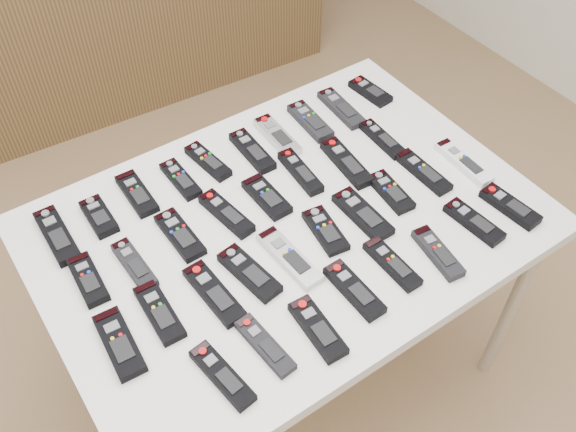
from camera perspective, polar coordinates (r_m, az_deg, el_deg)
ground at (r=2.27m, az=1.09°, el=-14.36°), size 4.00×4.00×0.00m
table at (r=1.69m, az=0.00°, el=-1.76°), size 1.25×0.88×0.78m
sideboard at (r=3.19m, az=-13.35°, el=17.71°), size 1.83×0.50×0.90m
remote_0 at (r=1.70m, az=-19.84°, el=-1.64°), size 0.06×0.19×0.02m
remote_1 at (r=1.71m, az=-16.45°, el=-0.05°), size 0.06×0.13×0.02m
remote_2 at (r=1.74m, az=-13.29°, el=1.95°), size 0.06×0.17×0.02m
remote_3 at (r=1.76m, az=-9.52°, el=3.24°), size 0.05×0.16×0.02m
remote_4 at (r=1.80m, az=-7.13°, el=4.84°), size 0.07×0.17×0.02m
remote_5 at (r=1.81m, az=-3.20°, el=5.79°), size 0.06×0.18×0.02m
remote_6 at (r=1.86m, az=-0.97°, el=7.11°), size 0.06×0.18×0.02m
remote_7 at (r=1.91m, az=1.99°, el=8.42°), size 0.06×0.18×0.02m
remote_8 at (r=1.96m, az=4.75°, el=9.52°), size 0.06×0.19×0.02m
remote_9 at (r=2.04m, az=7.32°, el=10.93°), size 0.07×0.15×0.02m
remote_10 at (r=1.58m, az=-17.35°, el=-5.42°), size 0.06×0.15×0.02m
remote_11 at (r=1.58m, az=-13.49°, el=-4.23°), size 0.05×0.17×0.02m
remote_12 at (r=1.62m, az=-9.59°, el=-1.65°), size 0.06×0.17×0.02m
remote_13 at (r=1.65m, az=-5.49°, el=0.21°), size 0.07×0.18×0.02m
remote_14 at (r=1.69m, az=-1.91°, el=1.72°), size 0.06×0.16×0.02m
remote_15 at (r=1.75m, az=1.10°, el=3.95°), size 0.06×0.18×0.02m
remote_16 at (r=1.78m, az=5.21°, el=4.75°), size 0.07×0.20×0.02m
remote_17 at (r=1.87m, az=8.37°, el=6.79°), size 0.05×0.17×0.02m
remote_18 at (r=1.47m, az=-14.76°, el=-10.90°), size 0.07×0.18×0.02m
remote_19 at (r=1.49m, az=-11.37°, el=-8.37°), size 0.06×0.17×0.02m
remote_20 at (r=1.50m, az=-6.59°, el=-6.84°), size 0.07×0.20×0.02m
remote_21 at (r=1.53m, az=-3.45°, el=-5.06°), size 0.08×0.18×0.02m
remote_22 at (r=1.56m, az=0.13°, el=-3.69°), size 0.07×0.20×0.02m
remote_23 at (r=1.61m, az=3.35°, el=-1.30°), size 0.08×0.16×0.02m
remote_24 at (r=1.65m, az=6.65°, el=0.15°), size 0.06×0.18×0.02m
remote_25 at (r=1.72m, az=9.12°, el=2.14°), size 0.07×0.15×0.02m
remote_26 at (r=1.79m, az=11.93°, el=3.87°), size 0.05×0.18×0.02m
remote_27 at (r=1.84m, az=15.35°, el=4.61°), size 0.05×0.19×0.02m
remote_28 at (r=1.39m, az=-5.86°, el=-13.91°), size 0.07×0.18×0.02m
remote_29 at (r=1.42m, az=-2.06°, el=-11.41°), size 0.06×0.17×0.02m
remote_30 at (r=1.44m, az=2.65°, el=-9.96°), size 0.06×0.17×0.02m
remote_31 at (r=1.50m, az=5.90°, el=-6.55°), size 0.06×0.17×0.02m
remote_32 at (r=1.56m, az=9.24°, el=-4.21°), size 0.05×0.17×0.02m
remote_33 at (r=1.60m, az=13.17°, el=-3.21°), size 0.07×0.17×0.02m
remote_34 at (r=1.69m, az=16.20°, el=-0.51°), size 0.06×0.17×0.02m
remote_35 at (r=1.76m, az=19.13°, el=0.82°), size 0.07×0.17×0.02m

